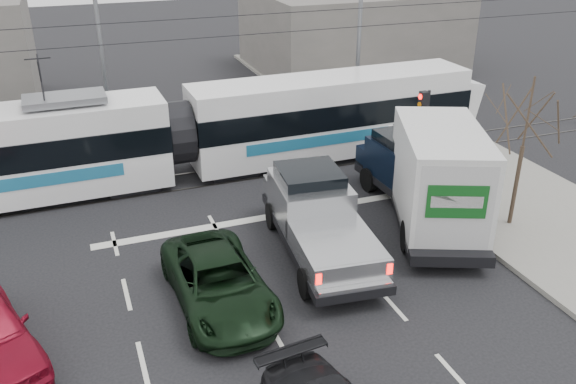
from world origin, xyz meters
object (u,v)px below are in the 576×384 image
object	(u,v)px
street_lamp_near	(356,18)
green_car	(219,282)
box_truck	(435,176)
traffic_signal	(424,117)
silver_pickup	(317,215)
bare_tree	(528,119)
street_lamp_far	(94,26)
tram	(177,134)
navy_pickup	(414,172)

from	to	relation	value
street_lamp_near	green_car	size ratio (longest dim) A/B	1.80
box_truck	green_car	size ratio (longest dim) A/B	1.49
traffic_signal	silver_pickup	size ratio (longest dim) A/B	0.54
bare_tree	street_lamp_far	distance (m)	17.97
silver_pickup	green_car	world-z (taller)	silver_pickup
bare_tree	traffic_signal	bearing A→B (deg)	105.76
traffic_signal	street_lamp_near	distance (m)	7.91
traffic_signal	street_lamp_far	distance (m)	14.47
bare_tree	tram	size ratio (longest dim) A/B	0.20
box_truck	traffic_signal	bearing A→B (deg)	89.28
street_lamp_far	green_car	xyz separation A→B (m)	(1.51, -14.35, -4.42)
traffic_signal	silver_pickup	world-z (taller)	traffic_signal
navy_pickup	green_car	world-z (taller)	navy_pickup
traffic_signal	tram	size ratio (longest dim) A/B	0.14
street_lamp_near	navy_pickup	size ratio (longest dim) A/B	1.56
bare_tree	navy_pickup	bearing A→B (deg)	126.97
traffic_signal	navy_pickup	xyz separation A→B (m)	(-0.98, -1.19, -1.55)
street_lamp_near	silver_pickup	xyz separation A→B (m)	(-6.38, -10.52, -3.94)
traffic_signal	box_truck	size ratio (longest dim) A/B	0.48
street_lamp_far	green_car	size ratio (longest dim) A/B	1.80
bare_tree	silver_pickup	xyz separation A→B (m)	(-6.66, 0.98, -2.62)
box_truck	navy_pickup	size ratio (longest dim) A/B	1.30
silver_pickup	green_car	xyz separation A→B (m)	(-3.61, -1.83, -0.48)
street_lamp_near	traffic_signal	bearing A→B (deg)	-96.41
silver_pickup	navy_pickup	xyz separation A→B (m)	(4.55, 1.83, 0.02)
green_car	silver_pickup	bearing A→B (deg)	25.33
traffic_signal	green_car	distance (m)	10.55
bare_tree	green_car	bearing A→B (deg)	-175.28
tram	silver_pickup	size ratio (longest dim) A/B	3.76
tram	traffic_signal	bearing A→B (deg)	-26.10
street_lamp_far	navy_pickup	xyz separation A→B (m)	(9.67, -10.70, -3.92)
street_lamp_near	green_car	world-z (taller)	street_lamp_near
silver_pickup	navy_pickup	size ratio (longest dim) A/B	1.16
street_lamp_near	box_truck	bearing A→B (deg)	-101.32
street_lamp_far	navy_pickup	bearing A→B (deg)	-47.87
bare_tree	traffic_signal	xyz separation A→B (m)	(-1.13, 4.00, -1.05)
street_lamp_near	tram	distance (m)	10.45
silver_pickup	traffic_signal	bearing A→B (deg)	34.73
traffic_signal	street_lamp_far	xyz separation A→B (m)	(-10.66, 9.50, 2.37)
street_lamp_near	silver_pickup	world-z (taller)	street_lamp_near
street_lamp_far	tram	xyz separation A→B (m)	(2.23, -5.55, -3.29)
tram	navy_pickup	world-z (taller)	tram
tram	navy_pickup	distance (m)	9.07
tram	silver_pickup	xyz separation A→B (m)	(2.89, -6.97, -0.65)
box_truck	navy_pickup	world-z (taller)	box_truck
bare_tree	navy_pickup	distance (m)	4.37
bare_tree	navy_pickup	xyz separation A→B (m)	(-2.11, 2.80, -2.60)
box_truck	green_car	bearing A→B (deg)	-143.15
traffic_signal	box_truck	world-z (taller)	traffic_signal
bare_tree	tram	bearing A→B (deg)	140.23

